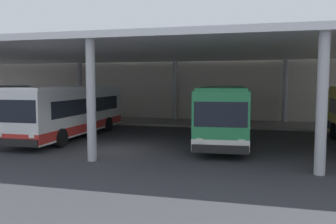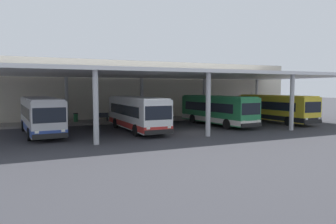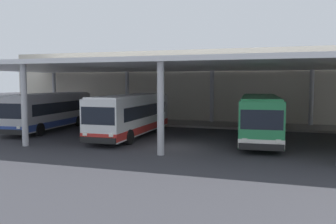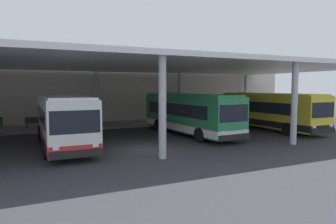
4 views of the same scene
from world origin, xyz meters
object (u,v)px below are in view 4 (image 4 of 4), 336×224
(bench_waiting, at_px, (36,122))
(bus_second_bay, at_px, (63,120))
(bus_far_bay, at_px, (269,111))
(banner_sign, at_px, (239,102))
(bus_middle_bay, at_px, (189,113))

(bench_waiting, bearing_deg, bus_second_bay, -80.90)
(bus_far_bay, height_order, banner_sign, banner_sign)
(bus_far_bay, distance_m, banner_sign, 8.02)
(bus_far_bay, relative_size, bench_waiting, 5.86)
(bus_second_bay, relative_size, bus_middle_bay, 0.99)
(bus_second_bay, bearing_deg, banner_sign, 21.48)
(bus_second_bay, xyz_separation_m, bus_far_bay, (17.08, 0.22, 0.00))
(bus_middle_bay, height_order, bus_far_bay, same)
(bus_far_bay, distance_m, bench_waiting, 20.32)
(bus_second_bay, height_order, bus_middle_bay, same)
(bus_far_bay, bearing_deg, bench_waiting, 155.46)
(bus_second_bay, distance_m, bus_middle_bay, 9.40)
(bus_second_bay, xyz_separation_m, bus_middle_bay, (9.37, 0.74, 0.00))
(bench_waiting, height_order, banner_sign, banner_sign)
(bench_waiting, relative_size, banner_sign, 0.56)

